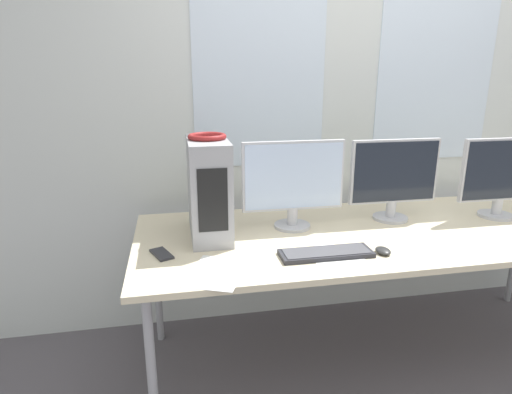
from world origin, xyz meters
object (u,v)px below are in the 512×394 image
(monitor_right_near, at_px, (394,177))
(keyboard, at_px, (326,253))
(cell_phone, at_px, (162,254))
(mouse, at_px, (383,251))
(pc_tower, at_px, (209,188))
(monitor_right_far, at_px, (502,175))
(headphones, at_px, (207,136))
(monitor_main, at_px, (293,182))

(monitor_right_near, distance_m, keyboard, 0.69)
(cell_phone, bearing_deg, mouse, -32.25)
(pc_tower, bearing_deg, monitor_right_far, -0.89)
(headphones, bearing_deg, pc_tower, -90.00)
(pc_tower, bearing_deg, keyboard, -36.27)
(mouse, bearing_deg, monitor_right_far, 22.24)
(monitor_right_near, xyz_separation_m, mouse, (-0.26, -0.42, -0.22))
(mouse, relative_size, cell_phone, 0.57)
(headphones, height_order, keyboard, headphones)
(monitor_right_near, height_order, cell_phone, monitor_right_near)
(monitor_main, bearing_deg, cell_phone, -160.52)
(monitor_right_far, relative_size, keyboard, 1.21)
(monitor_right_near, relative_size, mouse, 5.56)
(pc_tower, relative_size, monitor_right_near, 0.97)
(pc_tower, relative_size, monitor_right_far, 0.96)
(monitor_right_near, height_order, monitor_right_far, same)
(monitor_main, xyz_separation_m, cell_phone, (-0.66, -0.23, -0.24))
(monitor_right_far, relative_size, cell_phone, 3.24)
(monitor_right_near, bearing_deg, headphones, -177.34)
(monitor_main, bearing_deg, monitor_right_far, -2.52)
(monitor_main, relative_size, monitor_right_far, 1.05)
(headphones, xyz_separation_m, monitor_right_far, (1.59, -0.03, -0.25))
(monitor_main, height_order, cell_phone, monitor_main)
(monitor_main, distance_m, keyboard, 0.44)
(pc_tower, bearing_deg, cell_phone, -138.25)
(monitor_right_near, relative_size, cell_phone, 3.20)
(monitor_main, height_order, keyboard, monitor_main)
(monitor_right_far, distance_m, cell_phone, 1.84)
(monitor_right_far, height_order, mouse, monitor_right_far)
(keyboard, bearing_deg, pc_tower, 143.73)
(pc_tower, distance_m, keyboard, 0.63)
(keyboard, bearing_deg, monitor_right_far, 16.28)
(headphones, bearing_deg, cell_phone, -138.14)
(keyboard, bearing_deg, monitor_right_near, 37.70)
(pc_tower, xyz_separation_m, monitor_right_near, (0.99, 0.05, -0.00))
(headphones, bearing_deg, monitor_right_far, -0.92)
(mouse, height_order, cell_phone, mouse)
(monitor_right_near, bearing_deg, monitor_main, -177.91)
(pc_tower, relative_size, cell_phone, 3.10)
(monitor_right_near, bearing_deg, mouse, -121.32)
(pc_tower, bearing_deg, headphones, 90.00)
(pc_tower, relative_size, headphones, 2.63)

